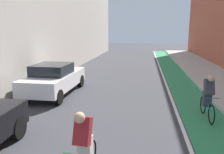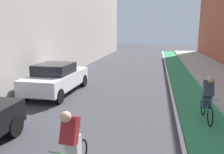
% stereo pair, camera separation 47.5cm
% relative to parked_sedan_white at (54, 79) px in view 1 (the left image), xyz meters
% --- Properties ---
extents(ground_plane, '(83.47, 83.47, 0.00)m').
position_rel_parked_sedan_white_xyz_m(ground_plane, '(3.17, 3.80, -0.78)').
color(ground_plane, '#38383D').
extents(bike_lane_paint, '(1.60, 37.94, 0.00)m').
position_rel_parked_sedan_white_xyz_m(bike_lane_paint, '(6.59, 5.80, -0.78)').
color(bike_lane_paint, '#2D8451').
rests_on(bike_lane_paint, ground).
extents(lane_divider_stripe, '(0.12, 37.94, 0.00)m').
position_rel_parked_sedan_white_xyz_m(lane_divider_stripe, '(5.69, 5.80, -0.78)').
color(lane_divider_stripe, white).
rests_on(lane_divider_stripe, ground).
extents(sidewalk_right, '(3.29, 37.94, 0.14)m').
position_rel_parked_sedan_white_xyz_m(sidewalk_right, '(9.03, 5.80, -0.71)').
color(sidewalk_right, '#A8A59E').
rests_on(sidewalk_right, ground).
extents(parked_sedan_white, '(1.95, 4.32, 1.53)m').
position_rel_parked_sedan_white_xyz_m(parked_sedan_white, '(0.00, 0.00, 0.00)').
color(parked_sedan_white, silver).
rests_on(parked_sedan_white, ground).
extents(cyclist_lead, '(0.48, 1.71, 1.61)m').
position_rel_parked_sedan_white_xyz_m(cyclist_lead, '(3.23, -6.27, 0.06)').
color(cyclist_lead, black).
rests_on(cyclist_lead, ground).
extents(cyclist_mid, '(0.48, 1.73, 1.62)m').
position_rel_parked_sedan_white_xyz_m(cyclist_mid, '(6.67, -2.23, 0.06)').
color(cyclist_mid, black).
rests_on(cyclist_mid, ground).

